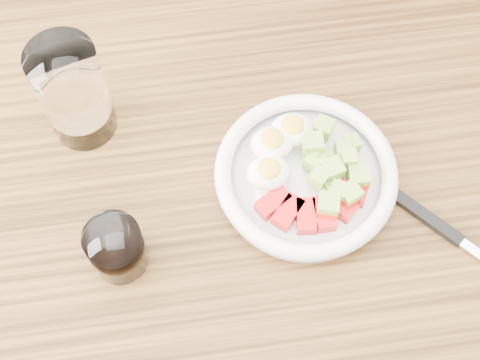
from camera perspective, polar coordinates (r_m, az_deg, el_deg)
name	(u,v)px	position (r m, az deg, el deg)	size (l,w,h in m)	color
ground	(245,337)	(1.54, 0.43, -13.22)	(4.00, 4.00, 0.00)	brown
dining_table	(248,228)	(0.90, 0.72, -4.08)	(1.50, 0.90, 0.77)	brown
bowl	(305,173)	(0.80, 5.56, 0.59)	(0.22, 0.22, 0.05)	white
fork	(445,231)	(0.82, 17.11, -4.15)	(0.15, 0.17, 0.01)	black
water_glass	(73,93)	(0.82, -14.03, 7.25)	(0.08, 0.08, 0.14)	white
coffee_glass	(117,249)	(0.76, -10.49, -5.77)	(0.06, 0.06, 0.07)	white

